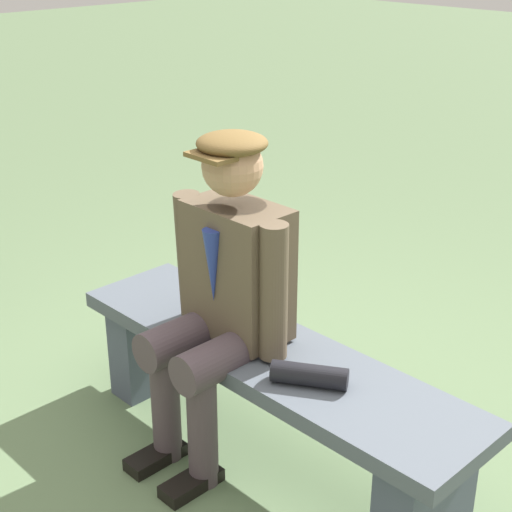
# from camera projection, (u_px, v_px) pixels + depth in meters

# --- Properties ---
(ground_plane) EXTENTS (30.00, 30.00, 0.00)m
(ground_plane) POSITION_uv_depth(u_px,v_px,m) (267.00, 454.00, 3.03)
(ground_plane) COLOR #5D754F
(bench) EXTENTS (1.73, 0.44, 0.47)m
(bench) POSITION_uv_depth(u_px,v_px,m) (268.00, 384.00, 2.90)
(bench) COLOR #505863
(bench) RESTS_ON ground
(seated_man) EXTENTS (0.55, 0.57, 1.25)m
(seated_man) POSITION_uv_depth(u_px,v_px,m) (223.00, 289.00, 2.82)
(seated_man) COLOR brown
(seated_man) RESTS_ON ground
(rolled_magazine) EXTENTS (0.26, 0.20, 0.08)m
(rolled_magazine) POSITION_uv_depth(u_px,v_px,m) (309.00, 375.00, 2.61)
(rolled_magazine) COLOR black
(rolled_magazine) RESTS_ON bench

